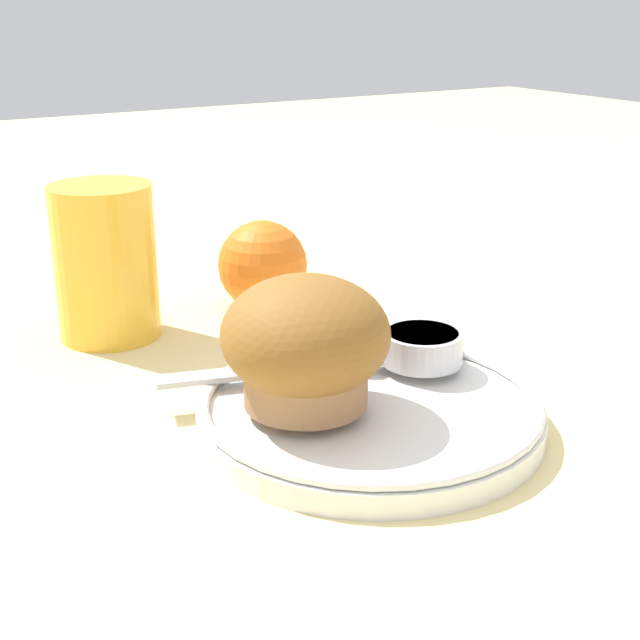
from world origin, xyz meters
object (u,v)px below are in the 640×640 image
object	(u,v)px
juice_glass	(106,262)
orange_fruit	(263,265)
muffin	(305,344)
butter_knife	(314,366)

from	to	relation	value
juice_glass	orange_fruit	bearing A→B (deg)	-1.78
orange_fruit	muffin	bearing A→B (deg)	-111.59
butter_knife	juice_glass	bearing A→B (deg)	128.95
muffin	butter_knife	size ratio (longest dim) A/B	0.49
muffin	orange_fruit	xyz separation A→B (m)	(0.08, 0.21, -0.02)
muffin	juice_glass	size ratio (longest dim) A/B	0.84
juice_glass	muffin	bearing A→B (deg)	-78.62
butter_knife	juice_glass	world-z (taller)	juice_glass
muffin	juice_glass	distance (m)	0.22
muffin	butter_knife	distance (m)	0.06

